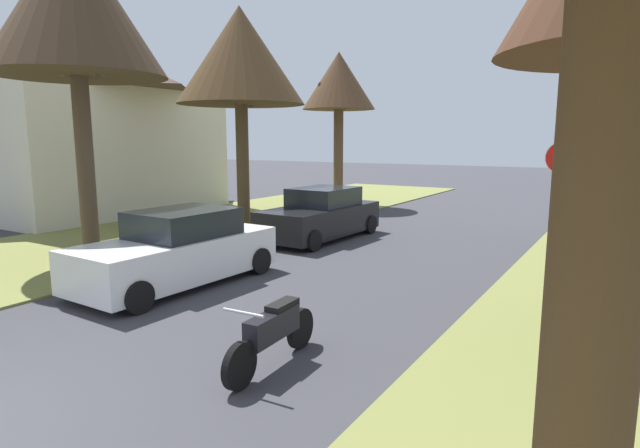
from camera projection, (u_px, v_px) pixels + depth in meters
name	position (u px, v px, depth m)	size (l,w,h in m)	color
stop_sign_far	(562.00, 176.00, 12.12)	(0.81, 0.26, 2.97)	#9EA0A5
street_tree_left_mid_a	(74.00, 4.00, 12.32)	(4.25, 4.25, 8.02)	#4C3C2C
street_tree_left_mid_b	(240.00, 57.00, 17.57)	(4.42, 4.42, 7.48)	brown
street_tree_left_far	(339.00, 83.00, 22.87)	(3.27, 3.27, 6.85)	brown
parked_sedan_white	(178.00, 251.00, 10.81)	(2.07, 4.46, 1.57)	white
parked_sedan_black	(321.00, 215.00, 15.85)	(2.07, 4.46, 1.57)	black
parked_motorcycle	(273.00, 332.00, 6.87)	(0.60, 2.05, 0.97)	black
house_backdrop_left	(85.00, 123.00, 21.62)	(8.23, 9.83, 7.23)	beige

